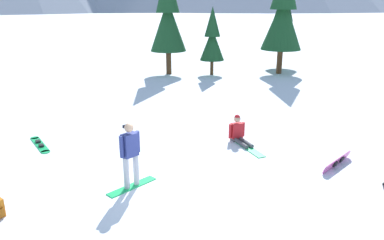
{
  "coord_description": "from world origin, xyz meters",
  "views": [
    {
      "loc": [
        0.46,
        -8.9,
        4.79
      ],
      "look_at": [
        0.32,
        2.84,
        1.0
      ],
      "focal_mm": 34.98,
      "sensor_mm": 36.0,
      "label": 1
    }
  ],
  "objects_px": {
    "loose_snowboard_far_spare": "(337,162)",
    "pine_tree_broad": "(168,15)",
    "loose_snowboard_near_right": "(40,144)",
    "snowboarder_foreground": "(130,154)",
    "pine_tree_short": "(212,38)",
    "snowboarder_midground": "(239,133)",
    "pine_tree_twin": "(283,23)",
    "pine_tree_young": "(283,12)"
  },
  "relations": [
    {
      "from": "loose_snowboard_far_spare",
      "to": "pine_tree_broad",
      "type": "bearing_deg",
      "value": 112.73
    },
    {
      "from": "snowboarder_midground",
      "to": "pine_tree_broad",
      "type": "relative_size",
      "value": 0.26
    },
    {
      "from": "pine_tree_broad",
      "to": "pine_tree_short",
      "type": "bearing_deg",
      "value": -3.52
    },
    {
      "from": "loose_snowboard_near_right",
      "to": "pine_tree_twin",
      "type": "distance_m",
      "value": 19.57
    },
    {
      "from": "loose_snowboard_near_right",
      "to": "pine_tree_short",
      "type": "height_order",
      "value": "pine_tree_short"
    },
    {
      "from": "loose_snowboard_near_right",
      "to": "pine_tree_broad",
      "type": "xyz_separation_m",
      "value": [
        3.56,
        12.98,
        3.79
      ]
    },
    {
      "from": "snowboarder_midground",
      "to": "loose_snowboard_far_spare",
      "type": "height_order",
      "value": "snowboarder_midground"
    },
    {
      "from": "snowboarder_foreground",
      "to": "pine_tree_broad",
      "type": "height_order",
      "value": "pine_tree_broad"
    },
    {
      "from": "loose_snowboard_near_right",
      "to": "pine_tree_twin",
      "type": "bearing_deg",
      "value": 53.3
    },
    {
      "from": "snowboarder_foreground",
      "to": "loose_snowboard_far_spare",
      "type": "bearing_deg",
      "value": 13.07
    },
    {
      "from": "pine_tree_twin",
      "to": "pine_tree_short",
      "type": "distance_m",
      "value": 5.81
    },
    {
      "from": "pine_tree_short",
      "to": "pine_tree_broad",
      "type": "height_order",
      "value": "pine_tree_broad"
    },
    {
      "from": "snowboarder_foreground",
      "to": "pine_tree_broad",
      "type": "xyz_separation_m",
      "value": [
        -0.13,
        15.97,
        2.85
      ]
    },
    {
      "from": "snowboarder_midground",
      "to": "loose_snowboard_near_right",
      "type": "distance_m",
      "value": 6.94
    },
    {
      "from": "loose_snowboard_near_right",
      "to": "pine_tree_twin",
      "type": "xyz_separation_m",
      "value": [
        11.54,
        15.48,
        3.15
      ]
    },
    {
      "from": "loose_snowboard_near_right",
      "to": "pine_tree_broad",
      "type": "bearing_deg",
      "value": 74.67
    },
    {
      "from": "snowboarder_midground",
      "to": "pine_tree_twin",
      "type": "bearing_deg",
      "value": 73.0
    },
    {
      "from": "snowboarder_foreground",
      "to": "pine_tree_young",
      "type": "height_order",
      "value": "pine_tree_young"
    },
    {
      "from": "pine_tree_young",
      "to": "pine_tree_broad",
      "type": "bearing_deg",
      "value": -178.18
    },
    {
      "from": "loose_snowboard_near_right",
      "to": "pine_tree_broad",
      "type": "height_order",
      "value": "pine_tree_broad"
    },
    {
      "from": "pine_tree_short",
      "to": "pine_tree_broad",
      "type": "bearing_deg",
      "value": 176.48
    },
    {
      "from": "loose_snowboard_far_spare",
      "to": "pine_tree_twin",
      "type": "distance_m",
      "value": 17.45
    },
    {
      "from": "loose_snowboard_far_spare",
      "to": "pine_tree_twin",
      "type": "height_order",
      "value": "pine_tree_twin"
    },
    {
      "from": "snowboarder_foreground",
      "to": "loose_snowboard_far_spare",
      "type": "height_order",
      "value": "snowboarder_foreground"
    },
    {
      "from": "snowboarder_midground",
      "to": "pine_tree_young",
      "type": "height_order",
      "value": "pine_tree_young"
    },
    {
      "from": "pine_tree_young",
      "to": "pine_tree_broad",
      "type": "distance_m",
      "value": 7.45
    },
    {
      "from": "snowboarder_foreground",
      "to": "loose_snowboard_near_right",
      "type": "height_order",
      "value": "snowboarder_foreground"
    },
    {
      "from": "snowboarder_midground",
      "to": "loose_snowboard_near_right",
      "type": "relative_size",
      "value": 1.07
    },
    {
      "from": "loose_snowboard_far_spare",
      "to": "pine_tree_broad",
      "type": "height_order",
      "value": "pine_tree_broad"
    },
    {
      "from": "snowboarder_midground",
      "to": "pine_tree_twin",
      "type": "height_order",
      "value": "pine_tree_twin"
    },
    {
      "from": "snowboarder_foreground",
      "to": "pine_tree_short",
      "type": "distance_m",
      "value": 16.1
    },
    {
      "from": "snowboarder_foreground",
      "to": "loose_snowboard_near_right",
      "type": "xyz_separation_m",
      "value": [
        -3.69,
        2.99,
        -0.94
      ]
    },
    {
      "from": "pine_tree_short",
      "to": "pine_tree_broad",
      "type": "xyz_separation_m",
      "value": [
        -2.88,
        0.18,
        1.42
      ]
    },
    {
      "from": "snowboarder_foreground",
      "to": "pine_tree_broad",
      "type": "relative_size",
      "value": 0.26
    },
    {
      "from": "pine_tree_young",
      "to": "pine_tree_broad",
      "type": "xyz_separation_m",
      "value": [
        -7.44,
        -0.24,
        -0.19
      ]
    },
    {
      "from": "pine_tree_young",
      "to": "snowboarder_foreground",
      "type": "bearing_deg",
      "value": -114.28
    },
    {
      "from": "pine_tree_twin",
      "to": "pine_tree_young",
      "type": "distance_m",
      "value": 2.47
    },
    {
      "from": "loose_snowboard_near_right",
      "to": "snowboarder_foreground",
      "type": "bearing_deg",
      "value": -38.99
    },
    {
      "from": "loose_snowboard_far_spare",
      "to": "pine_tree_twin",
      "type": "bearing_deg",
      "value": 83.74
    },
    {
      "from": "loose_snowboard_near_right",
      "to": "pine_tree_broad",
      "type": "relative_size",
      "value": 0.24
    },
    {
      "from": "loose_snowboard_far_spare",
      "to": "pine_tree_broad",
      "type": "xyz_separation_m",
      "value": [
        -6.11,
        14.58,
        3.67
      ]
    },
    {
      "from": "snowboarder_midground",
      "to": "pine_tree_broad",
      "type": "distance_m",
      "value": 13.51
    }
  ]
}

